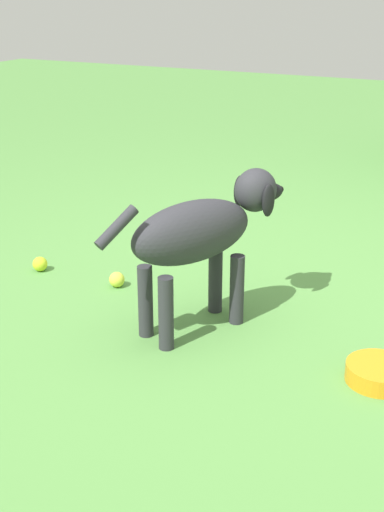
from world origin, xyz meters
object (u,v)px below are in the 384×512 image
(tennis_ball_1, at_px, (40,264))
(water_bowl, at_px, (380,373))
(tennis_ball_2, at_px, (155,241))
(tennis_ball_3, at_px, (117,280))
(dog, at_px, (203,232))

(tennis_ball_1, distance_m, water_bowl, 1.59)
(tennis_ball_2, relative_size, tennis_ball_3, 1.00)
(dog, xyz_separation_m, tennis_ball_3, (-0.48, 0.15, -0.34))
(tennis_ball_3, bearing_deg, tennis_ball_1, -179.08)
(tennis_ball_3, bearing_deg, dog, -17.81)
(dog, relative_size, tennis_ball_2, 11.68)
(tennis_ball_3, bearing_deg, water_bowl, -12.38)
(tennis_ball_1, relative_size, tennis_ball_2, 1.00)
(tennis_ball_3, relative_size, water_bowl, 0.30)
(dog, xyz_separation_m, tennis_ball_2, (-0.57, 0.64, -0.34))
(dog, height_order, water_bowl, dog)
(tennis_ball_2, xyz_separation_m, water_bowl, (1.26, -0.74, -0.00))
(dog, xyz_separation_m, tennis_ball_1, (-0.88, 0.15, -0.34))
(tennis_ball_3, xyz_separation_m, water_bowl, (1.17, -0.26, -0.00))
(dog, distance_m, tennis_ball_2, 0.92)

